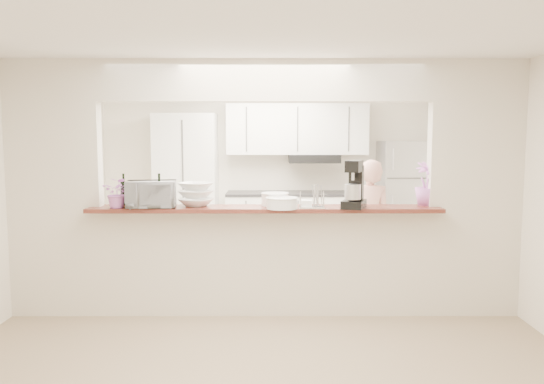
{
  "coord_description": "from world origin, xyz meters",
  "views": [
    {
      "loc": [
        0.06,
        -5.15,
        1.77
      ],
      "look_at": [
        0.07,
        0.3,
        1.2
      ],
      "focal_mm": 35.0,
      "sensor_mm": 36.0,
      "label": 1
    }
  ],
  "objects_px": {
    "refrigerator": "(405,199)",
    "toaster_oven": "(151,194)",
    "stand_mixer": "(354,187)",
    "person": "(368,224)"
  },
  "relations": [
    {
      "from": "refrigerator",
      "to": "toaster_oven",
      "type": "xyz_separation_m",
      "value": [
        -3.14,
        -2.75,
        0.37
      ]
    },
    {
      "from": "refrigerator",
      "to": "stand_mixer",
      "type": "relative_size",
      "value": 3.74
    },
    {
      "from": "refrigerator",
      "to": "toaster_oven",
      "type": "height_order",
      "value": "refrigerator"
    },
    {
      "from": "stand_mixer",
      "to": "toaster_oven",
      "type": "bearing_deg",
      "value": 178.95
    },
    {
      "from": "toaster_oven",
      "to": "stand_mixer",
      "type": "bearing_deg",
      "value": -8.69
    },
    {
      "from": "stand_mixer",
      "to": "refrigerator",
      "type": "bearing_deg",
      "value": 66.78
    },
    {
      "from": "toaster_oven",
      "to": "stand_mixer",
      "type": "height_order",
      "value": "stand_mixer"
    },
    {
      "from": "person",
      "to": "toaster_oven",
      "type": "bearing_deg",
      "value": 21.0
    },
    {
      "from": "person",
      "to": "stand_mixer",
      "type": "bearing_deg",
      "value": 68.61
    },
    {
      "from": "stand_mixer",
      "to": "person",
      "type": "bearing_deg",
      "value": 72.73
    }
  ]
}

